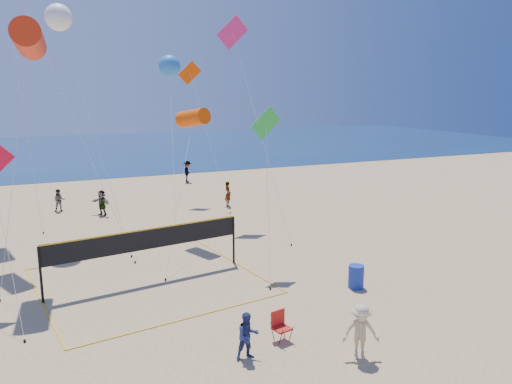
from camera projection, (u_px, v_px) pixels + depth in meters
name	position (u px, v px, depth m)	size (l,w,h in m)	color
ocean	(76.00, 150.00, 68.47)	(140.00, 50.00, 0.03)	navy
bystander_a	(248.00, 336.00, 15.21)	(0.73, 0.57, 1.50)	navy
bystander_b	(361.00, 332.00, 15.22)	(1.13, 0.65, 1.76)	#CAB486
far_person_1	(102.00, 203.00, 32.78)	(1.56, 0.50, 1.68)	gray
far_person_2	(228.00, 194.00, 35.26)	(0.65, 0.43, 1.79)	gray
far_person_3	(59.00, 200.00, 33.82)	(0.75, 0.58, 1.54)	gray
far_person_4	(187.00, 172.00, 44.55)	(1.24, 0.71, 1.92)	gray
camp_chair	(280.00, 324.00, 16.38)	(0.65, 0.77, 1.13)	red
trash_barrel	(356.00, 277.00, 20.79)	(0.65, 0.65, 0.97)	#17309B
volleyball_net	(147.00, 246.00, 21.31)	(9.98, 9.85, 2.34)	black
kite_0	(29.00, 39.00, 19.92)	(2.57, 3.38, 10.86)	red
kite_2	(193.00, 118.00, 26.31)	(3.79, 6.56, 7.24)	#ED4602
kite_4	(266.00, 132.00, 22.16)	(1.84, 2.93, 7.42)	green
kite_5	(235.00, 41.00, 29.81)	(2.07, 6.92, 12.54)	#E12778
kite_6	(59.00, 18.00, 25.80)	(3.10, 5.65, 12.50)	white
kite_7	(169.00, 66.00, 31.61)	(2.54, 7.77, 10.30)	blue
kite_9	(192.00, 80.00, 35.86)	(1.91, 5.62, 10.18)	#ED4602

